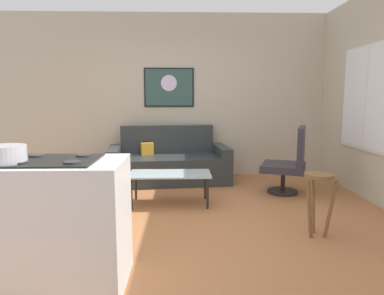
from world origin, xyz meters
TOP-DOWN VIEW (x-y plane):
  - ground at (0.00, 0.00)m, footprint 6.40×6.40m
  - back_wall at (0.00, 2.42)m, footprint 6.40×0.05m
  - couch at (-0.11, 1.89)m, footprint 2.01×1.09m
  - coffee_table at (-0.05, 0.63)m, footprint 1.04×0.52m
  - armchair at (1.64, 1.09)m, footprint 0.78×0.79m
  - bar_stool at (1.44, -0.46)m, footprint 0.33×0.32m
  - kitchen_counter at (-1.05, -1.32)m, footprint 1.50×0.66m
  - mixing_bowl at (-1.06, -1.44)m, footprint 0.27×0.27m
  - wall_painting at (-0.11, 2.38)m, footprint 0.86×0.03m
  - window at (2.59, 0.90)m, footprint 0.03×1.31m

SIDE VIEW (x-z plane):
  - ground at x=0.00m, z-range -0.04..0.00m
  - couch at x=-0.11m, z-range -0.16..0.74m
  - coffee_table at x=-0.05m, z-range 0.17..0.58m
  - armchair at x=1.64m, z-range -0.03..0.94m
  - kitchen_counter at x=-1.05m, z-range -0.01..0.94m
  - bar_stool at x=1.44m, z-range 0.16..0.79m
  - mixing_bowl at x=-1.06m, z-range 0.92..1.05m
  - window at x=2.59m, z-range 0.65..2.07m
  - back_wall at x=0.00m, z-range 0.00..2.80m
  - wall_painting at x=-0.11m, z-range 1.21..1.88m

